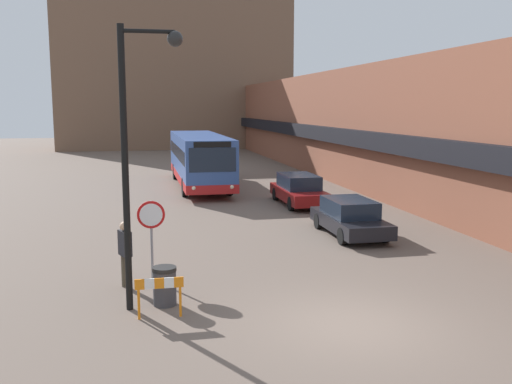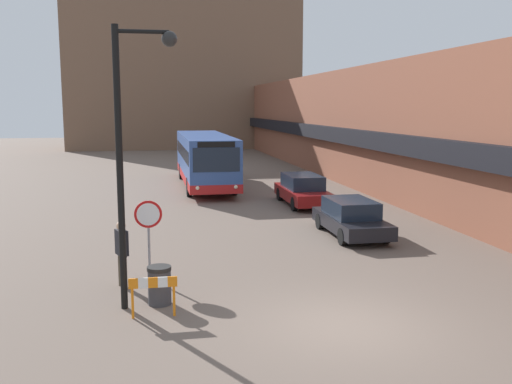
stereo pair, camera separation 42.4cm
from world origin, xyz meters
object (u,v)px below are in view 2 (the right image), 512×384
at_px(pedestrian, 122,248).
at_px(construction_barricade, 153,289).
at_px(city_bus, 205,158).
at_px(parked_car_middle, 303,190).
at_px(stop_sign, 148,223).
at_px(street_lamp, 131,138).
at_px(parked_car_front, 351,218).
at_px(trash_bin, 160,285).

xyz_separation_m(pedestrian, construction_barricade, (0.79, -2.38, -0.41)).
height_order(city_bus, parked_car_middle, city_bus).
relative_size(stop_sign, construction_barricade, 2.04).
xyz_separation_m(parked_car_middle, street_lamp, (-7.73, -13.23, 3.33)).
height_order(street_lamp, pedestrian, street_lamp).
relative_size(parked_car_front, parked_car_middle, 0.90).
height_order(pedestrian, trash_bin, pedestrian).
bearing_deg(construction_barricade, parked_car_front, 44.19).
bearing_deg(street_lamp, city_bus, 79.96).
bearing_deg(street_lamp, parked_car_middle, 59.72).
xyz_separation_m(city_bus, parked_car_front, (4.08, -14.19, -1.01)).
xyz_separation_m(stop_sign, construction_barricade, (0.08, -2.91, -0.95)).
height_order(parked_car_middle, pedestrian, pedestrian).
xyz_separation_m(stop_sign, pedestrian, (-0.71, -0.53, -0.54)).
relative_size(stop_sign, trash_bin, 2.36).
height_order(city_bus, construction_barricade, city_bus).
height_order(parked_car_front, stop_sign, stop_sign).
bearing_deg(construction_barricade, stop_sign, 91.57).
xyz_separation_m(parked_car_front, street_lamp, (-7.73, -6.40, 3.39)).
bearing_deg(parked_car_middle, street_lamp, -120.28).
distance_m(parked_car_middle, pedestrian, 14.13).
bearing_deg(parked_car_front, stop_sign, -150.41).
distance_m(parked_car_middle, street_lamp, 15.68).
relative_size(city_bus, pedestrian, 6.83).
relative_size(parked_car_middle, stop_sign, 2.17).
height_order(parked_car_middle, trash_bin, parked_car_middle).
relative_size(parked_car_front, pedestrian, 2.43).
height_order(parked_car_middle, stop_sign, stop_sign).
bearing_deg(city_bus, pedestrian, -102.02).
bearing_deg(street_lamp, parked_car_front, 39.65).
bearing_deg(street_lamp, pedestrian, 102.94).
relative_size(street_lamp, construction_barricade, 6.00).
relative_size(pedestrian, trash_bin, 1.90).
height_order(parked_car_front, trash_bin, parked_car_front).
bearing_deg(parked_car_middle, stop_sign, -123.86).
bearing_deg(parked_car_front, parked_car_middle, 90.00).
bearing_deg(parked_car_middle, parked_car_front, -90.00).
xyz_separation_m(street_lamp, pedestrian, (-0.38, 1.67, -2.99)).
bearing_deg(city_bus, stop_sign, -100.24).
bearing_deg(parked_car_front, pedestrian, -149.71).
bearing_deg(stop_sign, city_bus, 79.76).
height_order(stop_sign, street_lamp, street_lamp).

